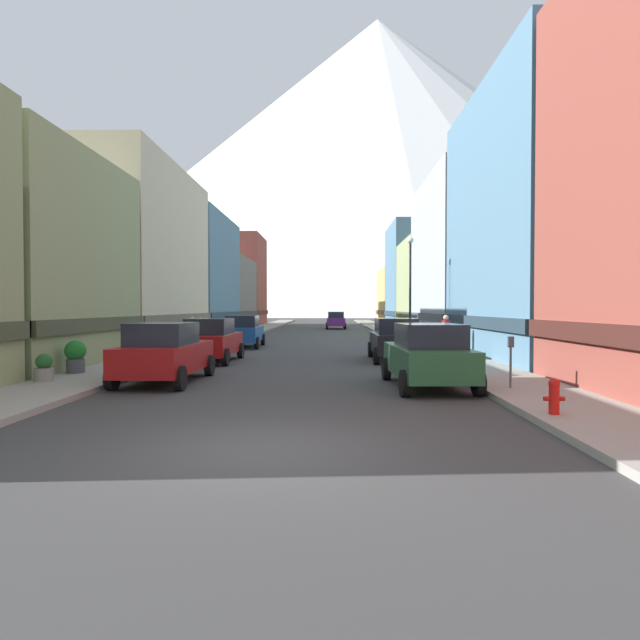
{
  "coord_description": "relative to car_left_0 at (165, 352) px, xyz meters",
  "views": [
    {
      "loc": [
        1.12,
        -8.59,
        2.23
      ],
      "look_at": [
        0.22,
        35.93,
        1.22
      ],
      "focal_mm": 31.26,
      "sensor_mm": 36.0,
      "label": 1
    }
  ],
  "objects": [
    {
      "name": "parking_meter_near",
      "position": [
        9.55,
        -1.88,
        0.11
      ],
      "size": [
        0.14,
        0.1,
        1.33
      ],
      "color": "#595960",
      "rests_on": "sidewalk_right"
    },
    {
      "name": "streetlamp_right",
      "position": [
        9.15,
        13.61,
        3.09
      ],
      "size": [
        0.36,
        0.36,
        5.86
      ],
      "color": "black",
      "rests_on": "sidewalk_right"
    },
    {
      "name": "storefront_right_4",
      "position": [
        15.32,
        44.37,
        4.5
      ],
      "size": [
        8.34,
        11.22,
        11.15
      ],
      "color": "slate",
      "rests_on": "ground"
    },
    {
      "name": "sidewalk_left",
      "position": [
        -2.45,
        27.29,
        -0.82
      ],
      "size": [
        2.5,
        100.0,
        0.15
      ],
      "primitive_type": "cube",
      "color": "gray",
      "rests_on": "ground"
    },
    {
      "name": "car_right_0",
      "position": [
        7.6,
        -0.85,
        0.0
      ],
      "size": [
        2.23,
        4.47,
        1.78
      ],
      "color": "#265933",
      "rests_on": "ground"
    },
    {
      "name": "car_left_2",
      "position": [
        0.0,
        14.66,
        0.0
      ],
      "size": [
        2.14,
        4.44,
        1.78
      ],
      "color": "#19478C",
      "rests_on": "ground"
    },
    {
      "name": "mountain_backdrop",
      "position": [
        26.93,
        252.29,
        68.9
      ],
      "size": [
        310.15,
        310.15,
        139.59
      ],
      "primitive_type": "cone",
      "color": "silver",
      "rests_on": "ground"
    },
    {
      "name": "storefront_left_5",
      "position": [
        -8.47,
        53.22,
        4.49
      ],
      "size": [
        9.85,
        9.78,
        11.13
      ],
      "color": "brown",
      "rests_on": "ground"
    },
    {
      "name": "storefront_left_1",
      "position": [
        -6.89,
        4.06,
        2.91
      ],
      "size": [
        6.69,
        9.14,
        7.91
      ],
      "color": "#8C9966",
      "rests_on": "ground"
    },
    {
      "name": "pedestrian_1",
      "position": [
        -2.45,
        14.99,
        -0.05
      ],
      "size": [
        0.36,
        0.36,
        1.53
      ],
      "color": "brown",
      "rests_on": "sidewalk_left"
    },
    {
      "name": "car_left_1",
      "position": [
        0.0,
        6.3,
        0.0
      ],
      "size": [
        2.1,
        4.42,
        1.78
      ],
      "color": "#9E1111",
      "rests_on": "ground"
    },
    {
      "name": "storefront_right_2",
      "position": [
        15.52,
        21.74,
        4.38
      ],
      "size": [
        8.73,
        13.31,
        10.91
      ],
      "color": "#99A5B2",
      "rests_on": "ground"
    },
    {
      "name": "ground_plane",
      "position": [
        3.8,
        -7.71,
        -0.9
      ],
      "size": [
        400.0,
        400.0,
        0.0
      ],
      "primitive_type": "plane",
      "color": "#383838"
    },
    {
      "name": "storefront_left_2",
      "position": [
        -6.7,
        15.69,
        4.06
      ],
      "size": [
        6.3,
        13.72,
        10.27
      ],
      "color": "beige",
      "rests_on": "ground"
    },
    {
      "name": "storefront_right_5",
      "position": [
        15.47,
        56.03,
        2.51
      ],
      "size": [
        8.64,
        11.54,
        7.09
      ],
      "color": "#D8B259",
      "rests_on": "ground"
    },
    {
      "name": "storefront_left_3",
      "position": [
        -6.84,
        29.49,
        3.8
      ],
      "size": [
        6.59,
        13.01,
        9.74
      ],
      "color": "slate",
      "rests_on": "ground"
    },
    {
      "name": "storefront_right_3",
      "position": [
        14.5,
        33.56,
        3.04
      ],
      "size": [
        6.7,
        9.96,
        8.17
      ],
      "color": "#8C9966",
      "rests_on": "ground"
    },
    {
      "name": "pedestrian_0",
      "position": [
        -2.45,
        12.96,
        -0.01
      ],
      "size": [
        0.36,
        0.36,
        1.6
      ],
      "color": "#333338",
      "rests_on": "sidewalk_left"
    },
    {
      "name": "sidewalk_right",
      "position": [
        10.05,
        27.29,
        -0.82
      ],
      "size": [
        2.5,
        100.0,
        0.15
      ],
      "primitive_type": "cube",
      "color": "gray",
      "rests_on": "ground"
    },
    {
      "name": "storefront_left_4",
      "position": [
        -8.08,
        41.94,
        2.65
      ],
      "size": [
        9.07,
        11.86,
        7.38
      ],
      "color": "#66605B",
      "rests_on": "ground"
    },
    {
      "name": "potted_plant_1",
      "position": [
        -3.2,
        1.15,
        -0.2
      ],
      "size": [
        0.66,
        0.66,
        1.04
      ],
      "color": "#4C4C51",
      "rests_on": "sidewalk_left"
    },
    {
      "name": "potted_plant_2",
      "position": [
        -3.2,
        9.96,
        -0.35
      ],
      "size": [
        0.55,
        0.55,
        0.8
      ],
      "color": "#4C4C51",
      "rests_on": "sidewalk_left"
    },
    {
      "name": "car_driving_0",
      "position": [
        5.4,
        41.41,
        0.0
      ],
      "size": [
        2.06,
        4.4,
        1.78
      ],
      "color": "#591E72",
      "rests_on": "ground"
    },
    {
      "name": "fire_hydrant_near",
      "position": [
        9.25,
        -5.44,
        -0.37
      ],
      "size": [
        0.4,
        0.22,
        0.7
      ],
      "color": "red",
      "rests_on": "sidewalk_right"
    },
    {
      "name": "potted_plant_0",
      "position": [
        -3.2,
        -0.79,
        -0.4
      ],
      "size": [
        0.52,
        0.52,
        0.77
      ],
      "color": "gray",
      "rests_on": "sidewalk_left"
    },
    {
      "name": "pedestrian_2",
      "position": [
        10.05,
        8.7,
        0.06
      ],
      "size": [
        0.36,
        0.36,
        1.74
      ],
      "color": "maroon",
      "rests_on": "sidewalk_right"
    },
    {
      "name": "car_left_0",
      "position": [
        0.0,
        0.0,
        0.0
      ],
      "size": [
        2.14,
        4.44,
        1.78
      ],
      "color": "#9E1111",
      "rests_on": "ground"
    },
    {
      "name": "storefront_right_1",
      "position": [
        14.42,
        8.19,
        4.84
      ],
      "size": [
        6.54,
        12.98,
        11.84
      ],
      "color": "slate",
      "rests_on": "ground"
    },
    {
      "name": "car_right_1",
      "position": [
        7.6,
        6.97,
        0.0
      ],
      "size": [
        2.08,
        4.41,
        1.78
      ],
      "color": "black",
      "rests_on": "ground"
    }
  ]
}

